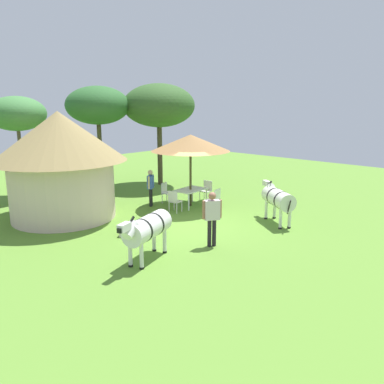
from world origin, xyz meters
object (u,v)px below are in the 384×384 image
at_px(patio_chair_near_lawn, 207,189).
at_px(shade_umbrella, 191,143).
at_px(acacia_tree_behind_hut, 98,106).
at_px(zebra_by_umbrella, 147,228).
at_px(patio_chair_west_end, 174,200).
at_px(acacia_tree_right_background, 17,114).
at_px(thatched_hut, 61,159).
at_px(standing_watcher, 212,214).
at_px(patio_chair_near_hut, 166,191).
at_px(guest_beside_umbrella, 151,185).
at_px(patio_chair_east_end, 215,198).
at_px(zebra_nearest_camera, 278,198).
at_px(patio_dining_table, 191,191).
at_px(acacia_tree_far_lawn, 159,106).
at_px(striped_lounge_chair, 132,228).

bearing_deg(patio_chair_near_lawn, shade_umbrella, 90.00).
bearing_deg(acacia_tree_behind_hut, zebra_by_umbrella, -117.33).
bearing_deg(patio_chair_west_end, acacia_tree_right_background, -168.10).
distance_m(thatched_hut, shade_umbrella, 5.20).
bearing_deg(standing_watcher, acacia_tree_right_background, 129.31).
relative_size(patio_chair_near_hut, patio_chair_west_end, 1.00).
distance_m(guest_beside_umbrella, zebra_by_umbrella, 5.92).
bearing_deg(patio_chair_near_lawn, guest_beside_umbrella, 58.89).
bearing_deg(guest_beside_umbrella, patio_chair_east_end, 86.53).
bearing_deg(acacia_tree_right_background, guest_beside_umbrella, -62.71).
distance_m(shade_umbrella, guest_beside_umbrella, 2.46).
bearing_deg(thatched_hut, shade_umbrella, -27.76).
bearing_deg(guest_beside_umbrella, patio_chair_near_lawn, 122.49).
distance_m(patio_chair_near_hut, patio_chair_east_end, 2.45).
bearing_deg(patio_chair_near_hut, zebra_nearest_camera, 82.58).
distance_m(acacia_tree_behind_hut, acacia_tree_right_background, 3.80).
relative_size(patio_chair_near_hut, zebra_by_umbrella, 0.40).
height_order(patio_dining_table, patio_chair_east_end, patio_chair_east_end).
relative_size(thatched_hut, acacia_tree_behind_hut, 0.96).
height_order(patio_chair_east_end, acacia_tree_far_lawn, acacia_tree_far_lawn).
relative_size(standing_watcher, zebra_by_umbrella, 0.76).
bearing_deg(guest_beside_umbrella, shade_umbrella, 100.76).
distance_m(patio_dining_table, striped_lounge_chair, 4.32).
bearing_deg(patio_dining_table, striped_lounge_chair, -164.31).
xyz_separation_m(striped_lounge_chair, zebra_by_umbrella, (-1.03, -1.98, 0.69)).
xyz_separation_m(patio_dining_table, acacia_tree_behind_hut, (-0.48, 5.92, 3.55)).
bearing_deg(patio_chair_near_hut, guest_beside_umbrella, -18.86).
distance_m(patio_chair_near_lawn, acacia_tree_behind_hut, 7.07).
bearing_deg(acacia_tree_far_lawn, patio_chair_near_lawn, -103.27).
relative_size(patio_chair_west_end, patio_chair_east_end, 1.00).
height_order(patio_chair_near_lawn, acacia_tree_behind_hut, acacia_tree_behind_hut).
xyz_separation_m(patio_chair_near_lawn, acacia_tree_right_background, (-5.34, 6.80, 3.34)).
xyz_separation_m(patio_chair_near_lawn, acacia_tree_behind_hut, (-1.70, 5.78, 3.69)).
xyz_separation_m(standing_watcher, acacia_tree_behind_hut, (2.59, 9.69, 3.17)).
relative_size(shade_umbrella, acacia_tree_behind_hut, 0.64).
bearing_deg(thatched_hut, acacia_tree_right_background, 84.16).
xyz_separation_m(patio_chair_near_lawn, zebra_by_umbrella, (-6.38, -3.28, 0.42)).
bearing_deg(zebra_nearest_camera, striped_lounge_chair, -177.90).
bearing_deg(thatched_hut, zebra_by_umbrella, -95.90).
xyz_separation_m(patio_dining_table, patio_chair_near_hut, (-0.32, 1.18, -0.14)).
relative_size(patio_chair_near_hut, patio_chair_east_end, 1.00).
distance_m(zebra_nearest_camera, acacia_tree_behind_hut, 10.49).
bearing_deg(patio_dining_table, patio_chair_west_end, -169.71).
relative_size(shade_umbrella, acacia_tree_far_lawn, 0.62).
relative_size(guest_beside_umbrella, striped_lounge_chair, 1.64).
xyz_separation_m(patio_chair_near_hut, guest_beside_umbrella, (-0.86, 0.05, 0.43)).
relative_size(patio_chair_near_hut, standing_watcher, 0.52).
bearing_deg(acacia_tree_far_lawn, patio_chair_east_end, -109.92).
distance_m(patio_chair_west_end, striped_lounge_chair, 3.09).
relative_size(thatched_hut, guest_beside_umbrella, 3.15).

